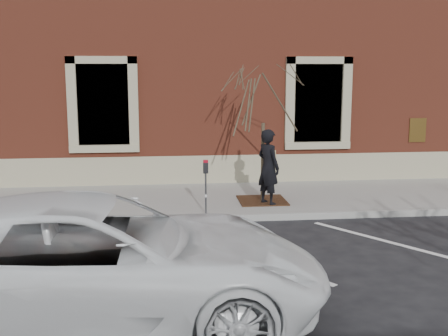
{
  "coord_description": "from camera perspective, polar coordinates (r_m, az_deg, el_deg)",
  "views": [
    {
      "loc": [
        -1.38,
        -12.11,
        3.37
      ],
      "look_at": [
        0.0,
        0.6,
        1.1
      ],
      "focal_mm": 45.0,
      "sensor_mm": 36.0,
      "label": 1
    }
  ],
  "objects": [
    {
      "name": "building_civic",
      "position": [
        19.91,
        -2.27,
        11.86
      ],
      "size": [
        40.0,
        8.62,
        8.0
      ],
      "color": "brown",
      "rests_on": "ground"
    },
    {
      "name": "sidewalk_near",
      "position": [
        14.31,
        -0.5,
        -3.24
      ],
      "size": [
        40.0,
        3.5,
        0.15
      ],
      "primitive_type": "cube",
      "color": "gray",
      "rests_on": "ground"
    },
    {
      "name": "white_truck",
      "position": [
        7.7,
        -12.96,
        -9.22
      ],
      "size": [
        6.23,
        2.96,
        1.72
      ],
      "primitive_type": "imported",
      "rotation": [
        0.0,
        0.0,
        1.55
      ],
      "color": "white",
      "rests_on": "ground"
    },
    {
      "name": "curb_near",
      "position": [
        12.58,
        0.32,
        -5.12
      ],
      "size": [
        40.0,
        0.12,
        0.15
      ],
      "primitive_type": "cube",
      "color": "#9E9E99",
      "rests_on": "ground"
    },
    {
      "name": "parking_stripes",
      "position": [
        10.56,
        1.66,
        -8.53
      ],
      "size": [
        28.0,
        4.4,
        0.01
      ],
      "primitive_type": null,
      "color": "silver",
      "rests_on": "ground"
    },
    {
      "name": "sapling",
      "position": [
        13.53,
        4.03,
        6.78
      ],
      "size": [
        2.1,
        2.1,
        3.5
      ],
      "color": "#4B402E",
      "rests_on": "sidewalk_near"
    },
    {
      "name": "tree_grate",
      "position": [
        13.88,
        3.9,
        -3.31
      ],
      "size": [
        1.15,
        1.15,
        0.03
      ],
      "primitive_type": "cube",
      "color": "#432515",
      "rests_on": "sidewalk_near"
    },
    {
      "name": "ground",
      "position": [
        12.65,
        0.29,
        -5.39
      ],
      "size": [
        120.0,
        120.0,
        0.0
      ],
      "primitive_type": "plane",
      "color": "#28282B",
      "rests_on": "ground"
    },
    {
      "name": "parking_meter",
      "position": [
        12.49,
        -1.87,
        -0.88
      ],
      "size": [
        0.11,
        0.09,
        1.22
      ],
      "rotation": [
        0.0,
        0.0,
        -0.08
      ],
      "color": "#595B60",
      "rests_on": "sidewalk_near"
    },
    {
      "name": "man",
      "position": [
        13.38,
        4.53,
        0.09
      ],
      "size": [
        0.72,
        0.79,
        1.82
      ],
      "primitive_type": "imported",
      "rotation": [
        0.0,
        0.0,
        2.13
      ],
      "color": "black",
      "rests_on": "sidewalk_near"
    }
  ]
}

